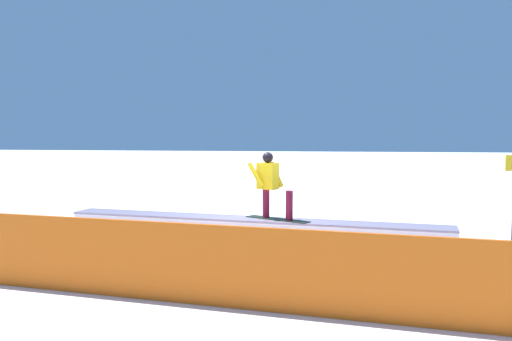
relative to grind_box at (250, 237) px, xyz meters
The scene contains 4 objects.
ground_plane 0.33m from the grind_box, ahead, with size 120.00×120.00×0.00m, color white.
grind_box is the anchor object (origin of this frame).
snowboarder 1.20m from the grind_box, behind, with size 1.37×0.89×1.35m.
safety_fence 3.35m from the grind_box, 90.00° to the left, with size 9.46×0.06×1.17m, color orange.
Camera 1 is at (-1.77, 10.50, 2.45)m, focal length 37.00 mm.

